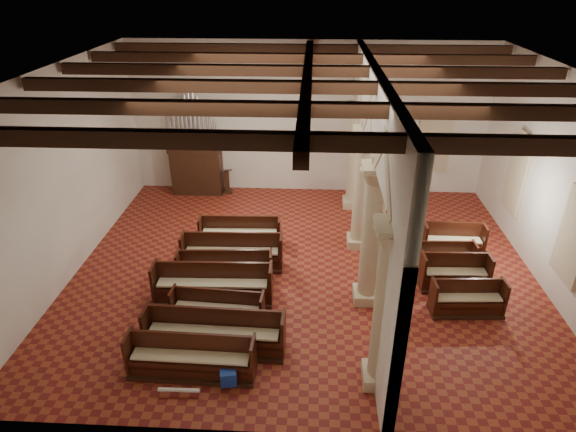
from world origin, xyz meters
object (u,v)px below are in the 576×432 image
Objects in this scene: pipe_organ at (196,161)px; processional_banner at (399,185)px; lectern at (227,182)px; nave_pew_0 at (192,362)px; aisle_pew_0 at (467,302)px.

processional_banner is at bearing -4.73° from pipe_organ.
processional_banner reaches higher than lectern.
pipe_organ is at bearing -169.29° from processional_banner.
nave_pew_0 is at bearing -98.81° from lectern.
processional_banner is 0.78× the size of nave_pew_0.
pipe_organ is 2.23× the size of aisle_pew_0.
processional_banner is (6.89, -0.66, 0.33)m from lectern.
lectern reaches higher than nave_pew_0.
aisle_pew_0 is at bearing -57.42° from lectern.
pipe_organ is 8.13m from processional_banner.
pipe_organ reaches higher than processional_banner.
aisle_pew_0 is at bearing -67.44° from processional_banner.
lectern is 10.03m from nave_pew_0.
pipe_organ is 11.66m from aisle_pew_0.
lectern is 0.48× the size of processional_banner.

